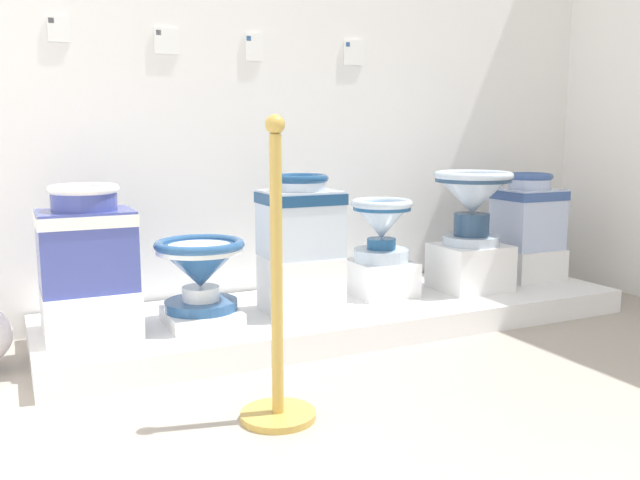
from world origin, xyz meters
The scene contains 19 objects.
wall_back centered at (1.84, 3.17, 1.42)m, with size 3.88×0.06×2.84m, color white.
display_platform centered at (1.84, 2.70, 0.06)m, with size 2.90×0.83×0.12m, color white.
plinth_block_slender_white centered at (0.64, 2.70, 0.21)m, with size 0.38×0.38×0.19m, color white.
antique_toilet_slender_white centered at (0.64, 2.70, 0.53)m, with size 0.38×0.31×0.44m.
plinth_block_leftmost centered at (1.09, 2.63, 0.15)m, with size 0.31×0.32×0.06m, color white.
antique_toilet_leftmost centered at (1.09, 2.63, 0.38)m, with size 0.39×0.39×0.31m.
plinth_block_squat_floral centered at (1.57, 2.63, 0.25)m, with size 0.32×0.31×0.26m, color white.
antique_toilet_squat_floral centered at (1.57, 2.63, 0.58)m, with size 0.34×0.30×0.38m.
plinth_block_tall_cobalt centered at (2.08, 2.77, 0.21)m, with size 0.30×0.32×0.18m, color white.
antique_toilet_tall_cobalt centered at (2.08, 2.77, 0.49)m, with size 0.32×0.32×0.32m.
plinth_block_central_ornate centered at (2.57, 2.66, 0.24)m, with size 0.36×0.32×0.24m, color white.
antique_toilet_central_ornate centered at (2.57, 2.66, 0.62)m, with size 0.41×0.41×0.39m.
plinth_block_broad_patterned centered at (3.04, 2.75, 0.21)m, with size 0.34×0.32×0.17m, color white.
antique_toilet_broad_patterned centered at (3.04, 2.75, 0.51)m, with size 0.33×0.30×0.43m.
info_placard_first centered at (0.61, 3.13, 1.41)m, with size 0.10×0.01×0.11m.
info_placard_second centered at (1.09, 3.13, 1.39)m, with size 0.12×0.01×0.12m.
info_placard_third centered at (1.54, 3.13, 1.38)m, with size 0.09×0.01×0.14m.
info_placard_fourth centered at (2.11, 3.13, 1.38)m, with size 0.12×0.01×0.13m.
stanchion_post_near_left centered at (1.13, 1.82, 0.30)m, with size 0.26×0.26×1.01m.
Camera 1 is at (0.34, -0.17, 0.95)m, focal length 37.62 mm.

